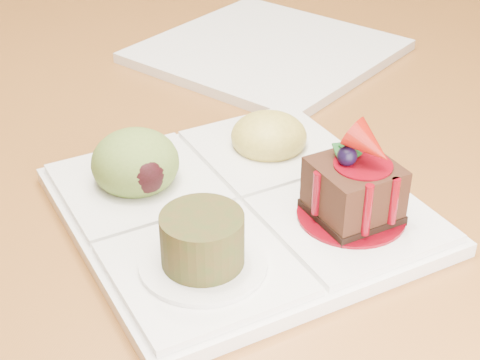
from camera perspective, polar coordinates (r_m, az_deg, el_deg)
ground at (r=1.55m, az=-4.65°, el=-12.89°), size 6.00×6.00×0.00m
dining_table at (r=1.17m, az=-6.13°, el=11.39°), size 1.00×1.80×0.75m
chair_right at (r=1.85m, az=16.47°, el=11.73°), size 0.44×0.44×0.86m
sampler_plate at (r=0.60m, az=-0.34°, el=-1.03°), size 0.27×0.27×0.10m
second_plate at (r=0.90m, az=2.12°, el=9.96°), size 0.34×0.34×0.01m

